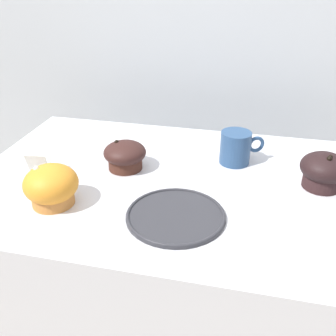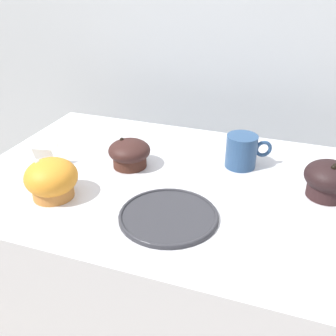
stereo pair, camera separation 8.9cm
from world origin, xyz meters
name	(u,v)px [view 2 (the right image)]	position (x,y,z in m)	size (l,w,h in m)	color
wall_back	(232,99)	(0.00, 0.60, 0.90)	(3.20, 0.10, 1.80)	#B2B7BC
display_counter	(179,314)	(0.00, 0.00, 0.44)	(1.00, 0.64, 0.89)	silver
muffin_front_center	(129,153)	(-0.15, 0.03, 0.92)	(0.10, 0.10, 0.07)	#44231A
muffin_back_left	(329,179)	(0.32, 0.05, 0.93)	(0.11, 0.11, 0.09)	black
muffin_back_right	(52,180)	(-0.25, -0.16, 0.93)	(0.11, 0.11, 0.09)	#C97D38
coffee_cup	(242,150)	(0.12, 0.12, 0.93)	(0.11, 0.08, 0.08)	navy
serving_plate	(169,216)	(0.02, -0.15, 0.89)	(0.20, 0.20, 0.01)	#2D2D33
price_card	(46,156)	(-0.34, -0.05, 0.92)	(0.06, 0.05, 0.06)	white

